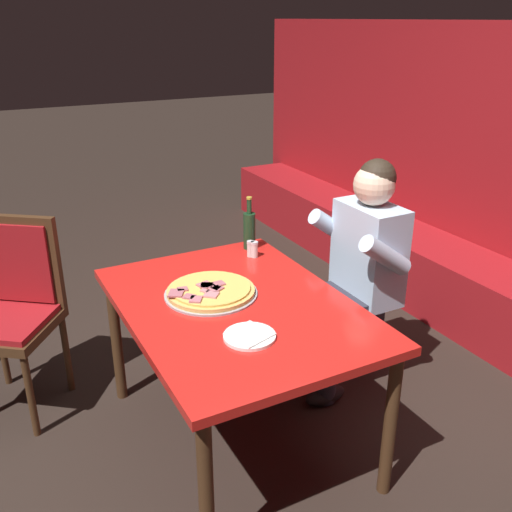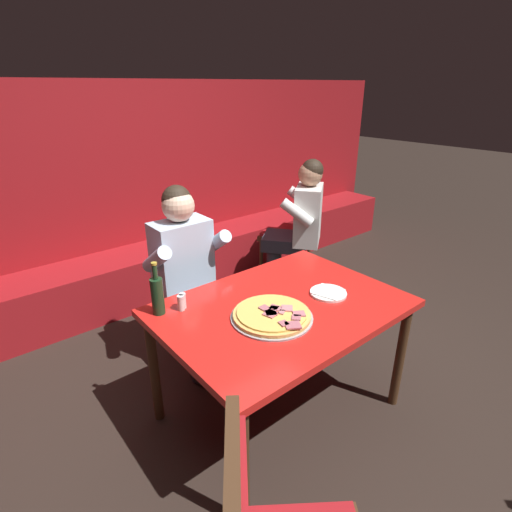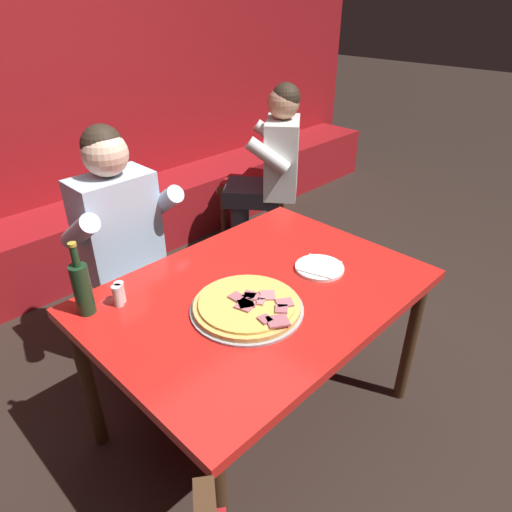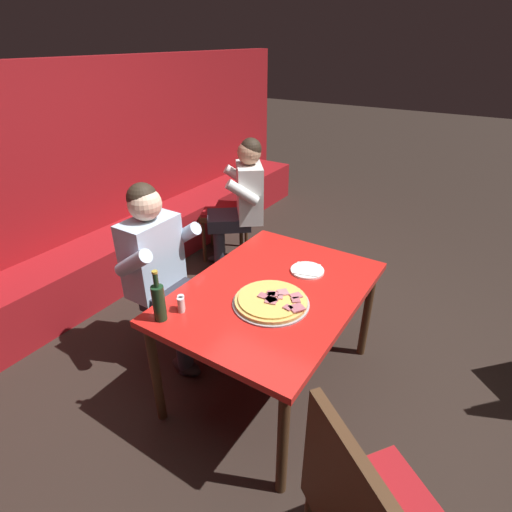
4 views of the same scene
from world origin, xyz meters
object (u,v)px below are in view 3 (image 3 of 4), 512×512
object	(u,v)px
shaker_black_pepper	(118,297)
shaker_oregano	(120,293)
main_dining_table	(259,304)
plate_white_paper	(319,267)
pizza	(247,306)
diner_seated_blue_shirt	(129,245)
diner_standing_companion	(270,167)
beer_bottle	(82,287)
dining_chair_far_left	(263,173)

from	to	relation	value
shaker_black_pepper	shaker_oregano	xyz separation A→B (m)	(0.02, 0.01, 0.00)
main_dining_table	plate_white_paper	world-z (taller)	plate_white_paper
shaker_black_pepper	shaker_oregano	size ratio (longest dim) A/B	1.00
main_dining_table	pizza	distance (m)	0.17
shaker_oregano	diner_seated_blue_shirt	bearing A→B (deg)	55.74
plate_white_paper	diner_standing_companion	world-z (taller)	diner_standing_companion
shaker_black_pepper	diner_standing_companion	size ratio (longest dim) A/B	0.07
beer_bottle	main_dining_table	bearing A→B (deg)	-32.23
shaker_black_pepper	diner_seated_blue_shirt	xyz separation A→B (m)	(0.32, 0.45, -0.08)
pizza	diner_seated_blue_shirt	xyz separation A→B (m)	(-0.00, 0.82, -0.06)
beer_bottle	shaker_black_pepper	world-z (taller)	beer_bottle
beer_bottle	shaker_black_pepper	distance (m)	0.14
beer_bottle	diner_seated_blue_shirt	bearing A→B (deg)	43.70
pizza	shaker_oregano	size ratio (longest dim) A/B	4.95
plate_white_paper	dining_chair_far_left	world-z (taller)	dining_chair_far_left
shaker_oregano	diner_seated_blue_shirt	xyz separation A→B (m)	(0.30, 0.44, -0.08)
beer_bottle	diner_standing_companion	world-z (taller)	diner_standing_companion
plate_white_paper	shaker_black_pepper	bearing A→B (deg)	152.54
diner_seated_blue_shirt	diner_standing_companion	bearing A→B (deg)	12.19
main_dining_table	shaker_oregano	bearing A→B (deg)	143.71
plate_white_paper	diner_seated_blue_shirt	xyz separation A→B (m)	(-0.42, 0.83, -0.05)
shaker_black_pepper	shaker_oregano	distance (m)	0.02
plate_white_paper	pizza	bearing A→B (deg)	177.99
main_dining_table	diner_seated_blue_shirt	bearing A→B (deg)	100.20
shaker_black_pepper	diner_seated_blue_shirt	bearing A→B (deg)	54.94
plate_white_paper	diner_seated_blue_shirt	bearing A→B (deg)	116.93
plate_white_paper	diner_standing_companion	xyz separation A→B (m)	(0.88, 1.12, -0.05)
pizza	plate_white_paper	world-z (taller)	pizza
shaker_oregano	diner_standing_companion	bearing A→B (deg)	24.11
shaker_oregano	dining_chair_far_left	world-z (taller)	dining_chair_far_left
shaker_oregano	dining_chair_far_left	xyz separation A→B (m)	(1.76, 0.93, -0.22)
main_dining_table	pizza	bearing A→B (deg)	-152.84
plate_white_paper	diner_seated_blue_shirt	world-z (taller)	diner_seated_blue_shirt
shaker_black_pepper	plate_white_paper	bearing A→B (deg)	-27.46
dining_chair_far_left	diner_standing_companion	distance (m)	0.30
diner_seated_blue_shirt	diner_standing_companion	size ratio (longest dim) A/B	1.00
shaker_black_pepper	beer_bottle	bearing A→B (deg)	155.42
plate_white_paper	shaker_black_pepper	distance (m)	0.83
main_dining_table	shaker_oregano	distance (m)	0.55
pizza	shaker_black_pepper	world-z (taller)	shaker_black_pepper
pizza	beer_bottle	bearing A→B (deg)	135.53
beer_bottle	diner_seated_blue_shirt	xyz separation A→B (m)	(0.42, 0.40, -0.15)
plate_white_paper	dining_chair_far_left	bearing A→B (deg)	51.81
shaker_black_pepper	dining_chair_far_left	size ratio (longest dim) A/B	0.09
dining_chair_far_left	diner_standing_companion	bearing A→B (deg)	-127.39
beer_bottle	diner_seated_blue_shirt	world-z (taller)	diner_seated_blue_shirt
main_dining_table	plate_white_paper	bearing A→B (deg)	-15.83
pizza	plate_white_paper	xyz separation A→B (m)	(0.42, -0.01, -0.01)
main_dining_table	shaker_oregano	world-z (taller)	shaker_oregano
pizza	beer_bottle	world-z (taller)	beer_bottle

